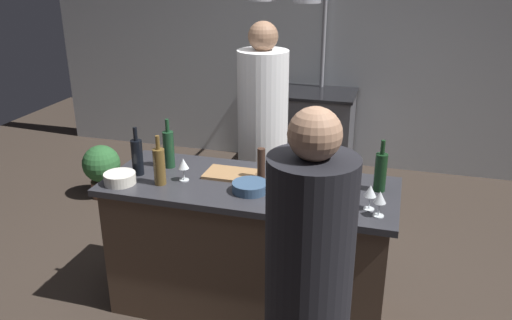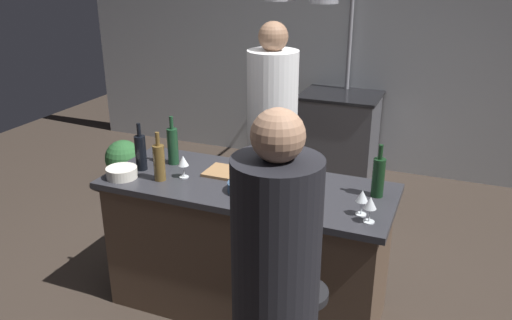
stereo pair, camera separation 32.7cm
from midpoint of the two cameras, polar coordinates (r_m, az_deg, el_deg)
The scene contains 20 objects.
ground_plane at distance 3.64m, azimuth -3.35°, elevation -15.74°, with size 9.00×9.00×0.00m, color #382D26.
back_wall at distance 5.73m, azimuth 5.99°, elevation 12.34°, with size 6.40×0.16×2.60m, color #B2B7BC.
kitchen_island at distance 3.38m, azimuth -3.52°, elevation -9.62°, with size 1.80×0.72×0.90m.
stove_range at distance 5.55m, azimuth 4.90°, elevation 3.00°, with size 0.80×0.64×0.89m.
chef at distance 3.95m, azimuth -1.64°, elevation 1.17°, with size 0.38×0.38×1.78m.
guest_right at distance 2.27m, azimuth 1.37°, elevation -16.89°, with size 0.36×0.36×1.70m.
overhead_pot_rack at distance 4.83m, azimuth 3.28°, elevation 14.81°, with size 0.60×1.49×2.17m.
potted_plant at distance 5.26m, azimuth -18.35°, elevation -0.85°, with size 0.36×0.36×0.52m.
cutting_board at distance 3.30m, azimuth -5.66°, elevation -1.60°, with size 0.32×0.22×0.02m, color #997047.
pepper_mill at distance 3.18m, azimuth -2.36°, elevation -0.55°, with size 0.05×0.05×0.21m, color #382319.
wine_bottle_red at distance 3.09m, azimuth 10.64°, elevation -1.30°, with size 0.07×0.07×0.32m.
wine_bottle_rose at distance 2.80m, azimuth 3.00°, elevation -3.31°, with size 0.07×0.07×0.32m.
wine_bottle_amber at distance 3.21m, azimuth -13.49°, elevation -0.67°, with size 0.07×0.07×0.31m.
wine_bottle_dark at distance 3.39m, azimuth -15.66°, elevation 0.33°, with size 0.07×0.07×0.31m.
wine_bottle_green at distance 3.45m, azimuth -12.28°, elevation 1.20°, with size 0.07×0.07×0.33m.
wine_glass_near_right_guest at distance 2.78m, azimuth 10.24°, elevation -4.27°, with size 0.07×0.07×0.15m.
wine_glass_by_chef at distance 3.23m, azimuth -10.88°, elevation -0.58°, with size 0.07×0.07×0.15m.
wine_glass_near_left_guest at distance 2.85m, azimuth 9.29°, elevation -3.58°, with size 0.07×0.07×0.15m.
mixing_bowl_ceramic at distance 3.31m, azimuth -17.52°, elevation -2.00°, with size 0.19×0.19×0.07m, color silver.
mixing_bowl_blue at distance 3.06m, azimuth -3.72°, elevation -3.06°, with size 0.21×0.21×0.06m, color #334C6B.
Camera 1 is at (0.84, -2.78, 2.20)m, focal length 36.34 mm.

